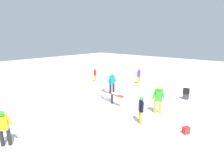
% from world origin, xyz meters
% --- Properties ---
extents(ground_plane, '(60.00, 60.00, 0.00)m').
position_xyz_m(ground_plane, '(0.00, 0.00, 0.00)').
color(ground_plane, white).
extents(rail_feature, '(2.10, 0.62, 0.78)m').
position_xyz_m(rail_feature, '(0.00, 0.00, 0.65)').
color(rail_feature, black).
rests_on(rail_feature, ground).
extents(snow_kicker_ramp, '(2.02, 1.77, 0.60)m').
position_xyz_m(snow_kicker_ramp, '(-2.15, 0.36, 0.30)').
color(snow_kicker_ramp, white).
rests_on(snow_kicker_ramp, ground).
extents(main_rider_on_rail, '(1.33, 0.73, 1.34)m').
position_xyz_m(main_rider_on_rail, '(0.00, 0.00, 1.45)').
color(main_rider_on_rail, silver).
rests_on(main_rider_on_rail, rail_feature).
extents(bystander_red, '(0.32, 0.58, 1.35)m').
position_xyz_m(bystander_red, '(-5.38, 3.65, 0.76)').
color(bystander_red, yellow).
rests_on(bystander_red, ground).
extents(bystander_green, '(0.61, 0.49, 1.66)m').
position_xyz_m(bystander_green, '(3.08, 0.57, 0.93)').
color(bystander_green, gold).
rests_on(bystander_green, ground).
extents(bystander_yellow, '(0.48, 0.60, 1.54)m').
position_xyz_m(bystander_yellow, '(-0.25, -6.50, 0.86)').
color(bystander_yellow, '#2B2A23').
rests_on(bystander_yellow, ground).
extents(bystander_purple, '(0.25, 0.66, 1.46)m').
position_xyz_m(bystander_purple, '(-1.48, 5.73, 0.82)').
color(bystander_purple, yellow).
rests_on(bystander_purple, ground).
extents(bystander_black, '(0.50, 0.55, 1.44)m').
position_xyz_m(bystander_black, '(2.97, -1.19, 0.81)').
color(bystander_black, yellow).
rests_on(bystander_black, ground).
extents(loose_snowboard_white, '(0.53, 1.40, 0.02)m').
position_xyz_m(loose_snowboard_white, '(1.61, -4.32, 0.01)').
color(loose_snowboard_white, white).
rests_on(loose_snowboard_white, ground).
extents(loose_snowboard_lime, '(0.38, 1.27, 0.02)m').
position_xyz_m(loose_snowboard_lime, '(1.69, 3.11, 0.01)').
color(loose_snowboard_lime, '#98D43A').
rests_on(loose_snowboard_lime, ground).
extents(folding_chair, '(0.52, 0.52, 0.88)m').
position_xyz_m(folding_chair, '(3.53, 4.17, 0.41)').
color(folding_chair, '#3F3F44').
rests_on(folding_chair, ground).
extents(backpack_on_snow, '(0.35, 0.37, 0.34)m').
position_xyz_m(backpack_on_snow, '(5.14, -0.70, 0.17)').
color(backpack_on_snow, red).
rests_on(backpack_on_snow, ground).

